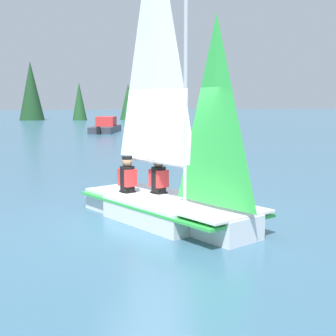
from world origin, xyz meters
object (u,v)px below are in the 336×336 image
(sailor_helm, at_px, (159,183))
(sailor_crew, at_px, (127,182))
(sailboat_main, at_px, (167,180))
(motorboat_distant, at_px, (106,127))

(sailor_helm, bearing_deg, sailor_crew, -138.96)
(sailboat_main, distance_m, sailor_crew, 1.08)
(sailor_helm, xyz_separation_m, sailor_crew, (0.57, -0.32, 0.00))
(sailboat_main, relative_size, sailor_helm, 5.12)
(sailor_helm, bearing_deg, sailboat_main, -22.18)
(sailor_helm, relative_size, sailor_crew, 1.00)
(sailboat_main, distance_m, sailor_helm, 0.62)
(sailor_helm, distance_m, motorboat_distant, 26.63)
(sailboat_main, bearing_deg, motorboat_distant, 150.49)
(motorboat_distant, bearing_deg, sailor_crew, -168.43)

